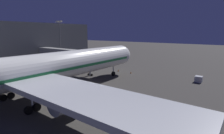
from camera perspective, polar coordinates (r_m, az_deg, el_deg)
The scene contains 7 objects.
ground_plane at distance 41.92m, azimuth -7.54°, elevation -5.29°, with size 320.00×320.00×0.00m, color #383533.
airliner_at_gate at distance 32.82m, azimuth -24.67°, elevation -1.37°, with size 55.15×58.59×17.54m.
jet_bridge at distance 54.43m, azimuth -13.23°, elevation 4.06°, with size 25.00×3.40×6.90m.
apron_floodlight_mast at distance 67.44m, azimuth -16.14°, elevation 8.46°, with size 2.90×0.50×15.57m.
baggage_container_mid_row at distance 47.54m, azimuth 25.73°, elevation -3.47°, with size 1.62×1.64×1.42m, color #B7BABF.
traffic_cone_nose_port at distance 52.11m, azimuth 5.99°, elevation -1.70°, with size 0.36×0.36×0.55m, color orange.
traffic_cone_nose_starboard at distance 54.47m, azimuth 2.03°, elevation -1.09°, with size 0.36×0.36×0.55m, color orange.
Camera 1 is at (-28.55, 28.37, 11.72)m, focal length 28.91 mm.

